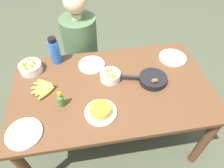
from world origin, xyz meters
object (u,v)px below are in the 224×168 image
object	(u,v)px
frittata_plate_center	(101,111)
empty_plate_near_front	(173,58)
skillet	(152,79)
hot_sauce_bottle	(61,100)
banana_bunch	(45,88)
empty_plate_far_right	(92,65)
water_bottle	(55,51)
fruit_bowl_mango	(30,67)
fruit_bowl_citrus	(111,76)
person_figure	(83,58)
empty_plate_far_left	(24,133)

from	to	relation	value
frittata_plate_center	empty_plate_near_front	distance (m)	0.85
skillet	hot_sauce_bottle	size ratio (longest dim) A/B	2.75
banana_bunch	empty_plate_far_right	size ratio (longest dim) A/B	1.02
empty_plate_near_front	water_bottle	xyz separation A→B (m)	(-1.01, 0.12, 0.11)
banana_bunch	fruit_bowl_mango	size ratio (longest dim) A/B	1.26
water_bottle	hot_sauce_bottle	distance (m)	0.49
fruit_bowl_mango	fruit_bowl_citrus	xyz separation A→B (m)	(0.64, -0.20, -0.01)
fruit_bowl_mango	water_bottle	xyz separation A→B (m)	(0.21, 0.08, 0.07)
fruit_bowl_mango	person_figure	world-z (taller)	person_figure
fruit_bowl_citrus	person_figure	xyz separation A→B (m)	(-0.21, 0.59, -0.28)
banana_bunch	empty_plate_near_front	distance (m)	1.11
empty_plate_far_right	fruit_bowl_mango	xyz separation A→B (m)	(-0.50, 0.02, 0.04)
water_bottle	person_figure	size ratio (longest dim) A/B	0.20
empty_plate_far_right	empty_plate_far_left	bearing A→B (deg)	-130.05
frittata_plate_center	fruit_bowl_mango	bearing A→B (deg)	135.05
empty_plate_near_front	hot_sauce_bottle	xyz separation A→B (m)	(-0.97, -0.36, 0.05)
fruit_bowl_mango	person_figure	size ratio (longest dim) A/B	0.15
empty_plate_near_front	person_figure	distance (m)	0.94
person_figure	empty_plate_far_right	bearing A→B (deg)	-79.07
empty_plate_near_front	fruit_bowl_mango	size ratio (longest dim) A/B	1.31
fruit_bowl_citrus	empty_plate_far_right	bearing A→B (deg)	126.37
empty_plate_far_left	hot_sauce_bottle	distance (m)	0.31
fruit_bowl_mango	empty_plate_far_left	bearing A→B (deg)	-88.75
empty_plate_near_front	person_figure	xyz separation A→B (m)	(-0.80, 0.42, -0.25)
water_bottle	hot_sauce_bottle	xyz separation A→B (m)	(0.04, -0.48, -0.06)
empty_plate_far_left	water_bottle	bearing A→B (deg)	73.76
frittata_plate_center	empty_plate_far_right	world-z (taller)	frittata_plate_center
empty_plate_far_left	fruit_bowl_mango	distance (m)	0.59
frittata_plate_center	fruit_bowl_mango	size ratio (longest dim) A/B	1.23
empty_plate_far_right	hot_sauce_bottle	size ratio (longest dim) A/B	1.65
banana_bunch	fruit_bowl_citrus	xyz separation A→B (m)	(0.51, 0.03, 0.02)
empty_plate_near_front	empty_plate_far_left	size ratio (longest dim) A/B	1.02
empty_plate_near_front	empty_plate_far_left	bearing A→B (deg)	-155.34
fruit_bowl_citrus	banana_bunch	bearing A→B (deg)	-176.88
frittata_plate_center	water_bottle	xyz separation A→B (m)	(-0.30, 0.60, 0.09)
empty_plate_near_front	fruit_bowl_mango	distance (m)	1.22
empty_plate_far_left	fruit_bowl_mango	world-z (taller)	fruit_bowl_mango
banana_bunch	skillet	xyz separation A→B (m)	(0.83, -0.05, 0.01)
empty_plate_far_right	fruit_bowl_citrus	xyz separation A→B (m)	(0.14, -0.19, 0.03)
water_bottle	hot_sauce_bottle	world-z (taller)	water_bottle
empty_plate_far_right	water_bottle	distance (m)	0.32
water_bottle	person_figure	xyz separation A→B (m)	(0.21, 0.30, -0.36)
banana_bunch	frittata_plate_center	world-z (taller)	frittata_plate_center
hot_sauce_bottle	empty_plate_near_front	bearing A→B (deg)	20.38
empty_plate_far_right	fruit_bowl_mango	size ratio (longest dim) A/B	1.23
banana_bunch	fruit_bowl_citrus	world-z (taller)	fruit_bowl_citrus
skillet	empty_plate_far_left	bearing A→B (deg)	32.63
skillet	empty_plate_near_front	world-z (taller)	skillet
frittata_plate_center	empty_plate_far_left	distance (m)	0.51
skillet	empty_plate_far_left	world-z (taller)	skillet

